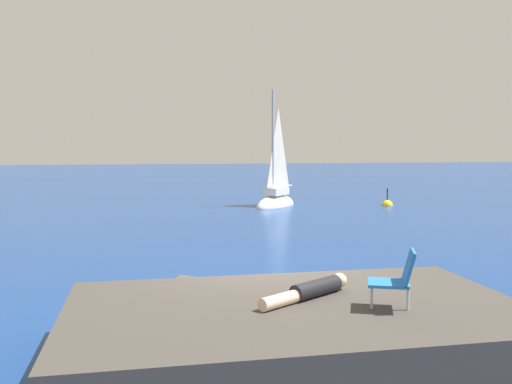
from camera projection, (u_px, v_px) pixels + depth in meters
ground_plane at (268, 305)px, 10.47m from camera, size 160.00×160.00×0.00m
shore_ledge at (296, 333)px, 7.71m from camera, size 6.25×3.77×0.80m
boulder_seaward at (370, 319)px, 9.61m from camera, size 1.55×1.33×1.10m
boulder_inland at (190, 316)px, 9.81m from camera, size 1.89×2.04×1.05m
sailboat_near at (276, 199)px, 27.46m from camera, size 2.95×3.17×6.15m
person_sunbather at (310, 290)px, 7.98m from camera, size 1.53×1.10×0.25m
beach_chair at (397, 277)px, 7.39m from camera, size 0.73×0.66×0.80m
marker_buoy at (387, 205)px, 27.75m from camera, size 0.56×0.56×1.13m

